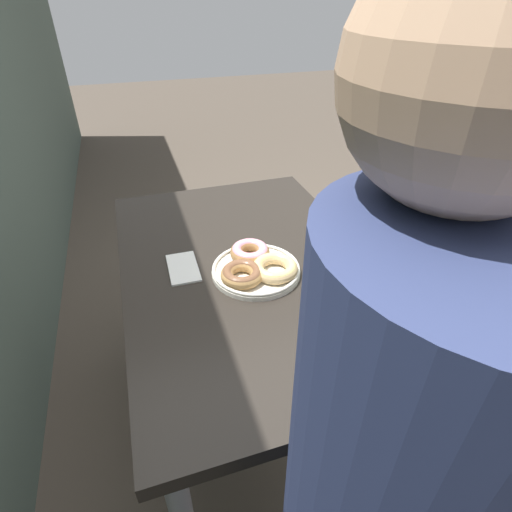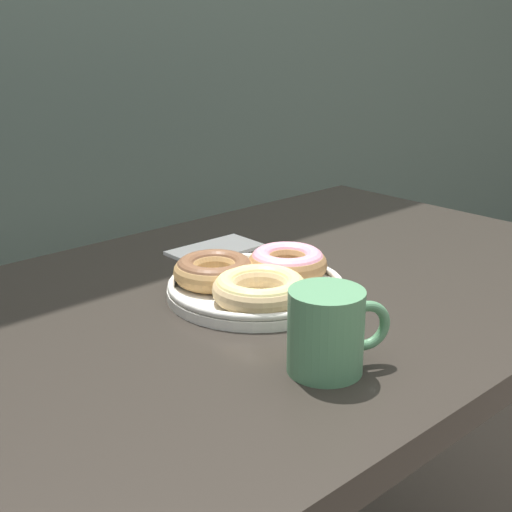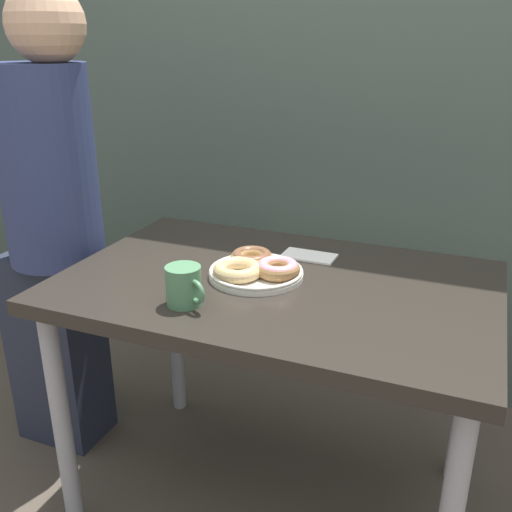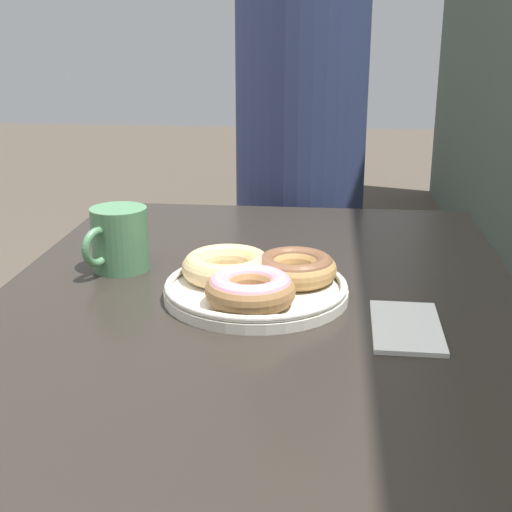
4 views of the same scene
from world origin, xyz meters
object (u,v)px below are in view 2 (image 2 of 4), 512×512
dining_table (282,337)px  coffee_mug (328,330)px  napkin (215,249)px  donut_plate (256,279)px

dining_table → coffee_mug: size_ratio=9.70×
napkin → dining_table: bearing=-99.1°
donut_plate → dining_table: bearing=3.7°
donut_plate → napkin: donut_plate is taller
dining_table → coffee_mug: (-0.15, -0.22, 0.13)m
dining_table → coffee_mug: 0.30m
dining_table → napkin: bearing=80.9°
dining_table → donut_plate: bearing=-176.3°
donut_plate → napkin: (0.09, 0.20, -0.02)m
donut_plate → coffee_mug: 0.24m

